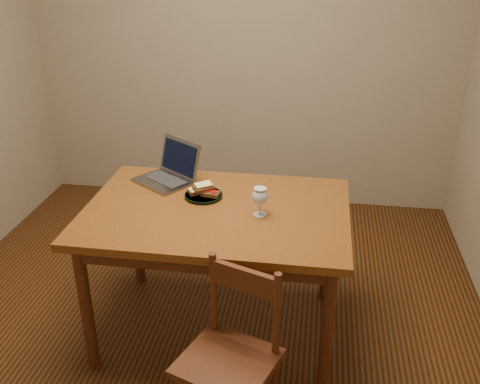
# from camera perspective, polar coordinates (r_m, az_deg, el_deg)

# --- Properties ---
(floor) EXTENTS (3.20, 3.20, 0.02)m
(floor) POSITION_cam_1_polar(r_m,az_deg,el_deg) (3.12, -4.08, -13.42)
(floor) COLOR black
(floor) RESTS_ON ground
(back_wall) EXTENTS (3.20, 0.02, 2.60)m
(back_wall) POSITION_cam_1_polar(r_m,az_deg,el_deg) (4.06, 0.43, 16.35)
(back_wall) COLOR gray
(back_wall) RESTS_ON floor
(front_wall) EXTENTS (3.20, 0.02, 2.60)m
(front_wall) POSITION_cam_1_polar(r_m,az_deg,el_deg) (1.15, -24.17, -11.48)
(front_wall) COLOR gray
(front_wall) RESTS_ON floor
(table) EXTENTS (1.30, 0.90, 0.74)m
(table) POSITION_cam_1_polar(r_m,az_deg,el_deg) (2.68, -2.50, -3.37)
(table) COLOR #55260E
(table) RESTS_ON floor
(chair) EXTENTS (0.47, 0.46, 0.39)m
(chair) POSITION_cam_1_polar(r_m,az_deg,el_deg) (2.27, -1.07, -16.53)
(chair) COLOR #381B0B
(chair) RESTS_ON floor
(plate) EXTENTS (0.20, 0.20, 0.02)m
(plate) POSITION_cam_1_polar(r_m,az_deg,el_deg) (2.75, -3.91, -0.39)
(plate) COLOR black
(plate) RESTS_ON table
(sandwich_cheese) EXTENTS (0.11, 0.10, 0.03)m
(sandwich_cheese) POSITION_cam_1_polar(r_m,az_deg,el_deg) (2.76, -4.54, 0.17)
(sandwich_cheese) COLOR #381E0C
(sandwich_cheese) RESTS_ON plate
(sandwich_tomato) EXTENTS (0.10, 0.07, 0.03)m
(sandwich_tomato) POSITION_cam_1_polar(r_m,az_deg,el_deg) (2.73, -3.20, -0.09)
(sandwich_tomato) COLOR #381E0C
(sandwich_tomato) RESTS_ON plate
(sandwich_top) EXTENTS (0.11, 0.11, 0.03)m
(sandwich_top) POSITION_cam_1_polar(r_m,az_deg,el_deg) (2.74, -3.91, 0.53)
(sandwich_top) COLOR #381E0C
(sandwich_top) RESTS_ON plate
(milk_glass) EXTENTS (0.08, 0.08, 0.15)m
(milk_glass) POSITION_cam_1_polar(r_m,az_deg,el_deg) (2.54, 2.14, -1.04)
(milk_glass) COLOR white
(milk_glass) RESTS_ON table
(laptop) EXTENTS (0.39, 0.39, 0.21)m
(laptop) POSITION_cam_1_polar(r_m,az_deg,el_deg) (2.95, -7.41, 2.34)
(laptop) COLOR slate
(laptop) RESTS_ON table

